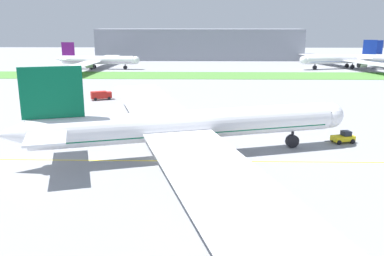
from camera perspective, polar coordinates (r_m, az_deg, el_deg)
The scene contains 11 objects.
ground_plane at distance 70.37m, azimuth -5.05°, elevation -4.39°, with size 600.00×600.00×0.00m, color gray.
apron_taxi_line at distance 69.90m, azimuth -5.09°, elevation -4.52°, with size 280.00×0.36×0.01m, color yellow.
grass_median_strip at distance 178.55m, azimuth -1.17°, elevation 7.26°, with size 320.00×24.00×0.10m, color #4C8438.
airliner_foreground at distance 70.28m, azimuth -1.20°, elevation 0.30°, with size 58.86×97.65×16.10m.
pushback_tug at distance 84.65m, azimuth 20.13°, elevation -1.22°, with size 6.12×3.47×2.30m.
ground_crew_wingwalker_port at distance 51.06m, azimuth 8.40°, elevation -10.88°, with size 0.56×0.34×1.64m.
ground_crew_marshaller_front at distance 58.47m, azimuth 10.31°, elevation -7.49°, with size 0.53×0.48×1.77m.
service_truck_baggage_loader at distance 125.84m, azimuth -12.42°, elevation 4.46°, with size 6.31×4.16×2.52m.
parked_airliner_far_left at distance 207.06m, azimuth -12.99°, elevation 9.10°, with size 41.58×66.64×12.74m.
parked_airliner_far_centre at distance 218.19m, azimuth 20.44°, elevation 8.88°, with size 47.85×79.24×13.35m.
terminal_building at distance 252.49m, azimuth 1.02°, elevation 11.45°, with size 121.36×20.00×18.00m, color gray.
Camera 1 is at (7.70, -66.12, 22.82)m, focal length 38.71 mm.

